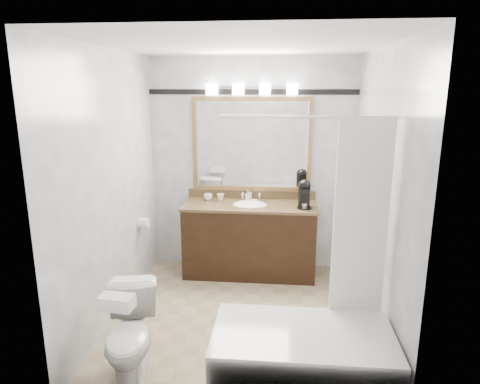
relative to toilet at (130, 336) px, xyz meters
The scene contains 14 objects.
room 1.50m from the toilet, 50.58° to the left, with size 2.42×2.62×2.52m.
vanity 2.08m from the toilet, 68.68° to the left, with size 1.53×0.58×0.97m.
mirror 2.60m from the toilet, 71.05° to the left, with size 1.40×0.04×1.10m.
vanity_light_bar 2.90m from the toilet, 70.61° to the left, with size 1.02×0.14×0.12m.
accent_stripe 2.93m from the toilet, 71.14° to the left, with size 2.40×0.01×0.06m, color black.
bathtub 1.31m from the toilet, ahead, with size 1.30×0.75×1.96m.
tp_roll 1.67m from the toilet, 103.61° to the left, with size 0.12×0.12×0.11m, color white.
toilet is the anchor object (origin of this frame).
tissue_box 0.44m from the toilet, 90.00° to the right, with size 0.23×0.13×0.10m, color white.
coffee_maker 2.41m from the toilet, 53.85° to the left, with size 0.16×0.21×0.31m.
cup_left 2.15m from the toilet, 83.08° to the left, with size 0.10×0.10×0.08m, color white.
cup_right 2.18m from the toilet, 79.06° to the left, with size 0.08×0.08×0.08m, color white.
soap_bottle_a 2.30m from the toilet, 71.02° to the left, with size 0.05×0.06×0.12m, color white.
soap_bar 2.26m from the toilet, 68.82° to the left, with size 0.08×0.05×0.03m, color beige.
Camera 1 is at (0.34, -3.69, 2.17)m, focal length 32.00 mm.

